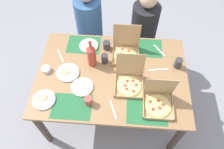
% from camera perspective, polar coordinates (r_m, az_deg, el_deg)
% --- Properties ---
extents(ground_plane, '(6.00, 6.00, 0.00)m').
position_cam_1_polar(ground_plane, '(2.75, 0.00, -8.48)').
color(ground_plane, gray).
extents(dining_table, '(1.50, 1.05, 0.72)m').
position_cam_1_polar(dining_table, '(2.21, 0.00, -1.40)').
color(dining_table, '#3F3328').
rests_on(dining_table, ground_plane).
extents(placemat_near_left, '(0.36, 0.26, 0.00)m').
position_cam_1_polar(placemat_near_left, '(1.99, -10.65, -8.35)').
color(placemat_near_left, '#236638').
rests_on(placemat_near_left, dining_table).
extents(placemat_near_right, '(0.36, 0.26, 0.00)m').
position_cam_1_polar(placemat_near_right, '(1.96, 9.24, -9.66)').
color(placemat_near_right, '#236638').
rests_on(placemat_near_right, dining_table).
extents(placemat_far_left, '(0.36, 0.26, 0.00)m').
position_cam_1_polar(placemat_far_left, '(2.39, -7.50, 7.90)').
color(placemat_far_left, '#236638').
rests_on(placemat_far_left, dining_table).
extents(placemat_far_right, '(0.36, 0.26, 0.00)m').
position_cam_1_polar(placemat_far_right, '(2.37, 8.88, 7.01)').
color(placemat_far_right, '#236638').
rests_on(placemat_far_right, dining_table).
extents(pizza_box_center, '(0.28, 0.29, 0.31)m').
position_cam_1_polar(pizza_box_center, '(2.26, 3.67, 6.27)').
color(pizza_box_center, tan).
rests_on(pizza_box_center, dining_table).
extents(pizza_box_edge_far, '(0.27, 0.29, 0.30)m').
position_cam_1_polar(pizza_box_edge_far, '(2.04, 4.60, -1.73)').
color(pizza_box_edge_far, tan).
rests_on(pizza_box_edge_far, dining_table).
extents(pizza_box_corner_right, '(0.27, 0.27, 0.30)m').
position_cam_1_polar(pizza_box_corner_right, '(1.97, 12.26, -7.05)').
color(pizza_box_corner_right, tan).
rests_on(pizza_box_corner_right, dining_table).
extents(plate_far_left, '(0.23, 0.23, 0.03)m').
position_cam_1_polar(plate_far_left, '(2.18, -11.75, 0.54)').
color(plate_far_left, white).
rests_on(plate_far_left, dining_table).
extents(plate_far_right, '(0.20, 0.20, 0.03)m').
position_cam_1_polar(plate_far_right, '(2.37, -6.28, 7.63)').
color(plate_far_right, white).
rests_on(plate_far_right, dining_table).
extents(plate_near_left, '(0.21, 0.21, 0.03)m').
position_cam_1_polar(plate_near_left, '(2.07, -17.70, -6.36)').
color(plate_near_left, white).
rests_on(plate_near_left, dining_table).
extents(plate_near_right, '(0.21, 0.21, 0.02)m').
position_cam_1_polar(plate_near_right, '(2.06, -7.94, -3.34)').
color(plate_near_right, white).
rests_on(plate_near_right, dining_table).
extents(soda_bottle, '(0.09, 0.09, 0.32)m').
position_cam_1_polar(soda_bottle, '(2.12, -5.47, 5.14)').
color(soda_bottle, '#B2382D').
rests_on(soda_bottle, dining_table).
extents(cup_clear_right, '(0.07, 0.07, 0.11)m').
position_cam_1_polar(cup_clear_right, '(2.24, 17.23, 2.91)').
color(cup_clear_right, '#333338').
rests_on(cup_clear_right, dining_table).
extents(cup_red, '(0.07, 0.07, 0.11)m').
position_cam_1_polar(cup_red, '(2.18, -1.98, 4.25)').
color(cup_red, '#333338').
rests_on(cup_red, dining_table).
extents(cup_spare, '(0.07, 0.07, 0.09)m').
position_cam_1_polar(cup_spare, '(1.94, -6.30, -6.95)').
color(cup_spare, '#BF4742').
rests_on(cup_spare, dining_table).
extents(cup_clear_left, '(0.08, 0.08, 0.09)m').
position_cam_1_polar(cup_clear_left, '(2.31, -1.43, 7.79)').
color(cup_clear_left, '#333338').
rests_on(cup_clear_left, dining_table).
extents(condiment_bowl, '(0.09, 0.09, 0.04)m').
position_cam_1_polar(condiment_bowl, '(2.24, -17.21, 1.24)').
color(condiment_bowl, white).
rests_on(condiment_bowl, dining_table).
extents(fork_by_near_left, '(0.11, 0.17, 0.00)m').
position_cam_1_polar(fork_by_near_left, '(2.34, -13.54, 4.98)').
color(fork_by_near_left, '#B7B7BC').
rests_on(fork_by_near_left, dining_table).
extents(knife_by_far_right, '(0.21, 0.05, 0.00)m').
position_cam_1_polar(knife_by_far_right, '(2.21, 12.19, 1.24)').
color(knife_by_far_right, '#B7B7BC').
rests_on(knife_by_far_right, dining_table).
extents(fork_by_far_left, '(0.12, 0.16, 0.00)m').
position_cam_1_polar(fork_by_far_left, '(2.37, 12.48, 6.32)').
color(fork_by_far_left, '#B7B7BC').
rests_on(fork_by_far_left, dining_table).
extents(fork_by_near_right, '(0.08, 0.18, 0.00)m').
position_cam_1_polar(fork_by_near_right, '(1.94, 0.36, -9.32)').
color(fork_by_near_right, '#B7B7BC').
rests_on(fork_by_near_right, dining_table).
extents(diner_left_seat, '(0.32, 0.32, 1.18)m').
position_cam_1_polar(diner_left_seat, '(2.81, -5.84, 11.47)').
color(diner_left_seat, '#33598C').
rests_on(diner_left_seat, ground_plane).
extents(diner_right_seat, '(0.32, 0.32, 1.14)m').
position_cam_1_polar(diner_right_seat, '(2.80, 8.18, 10.42)').
color(diner_right_seat, black).
rests_on(diner_right_seat, ground_plane).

